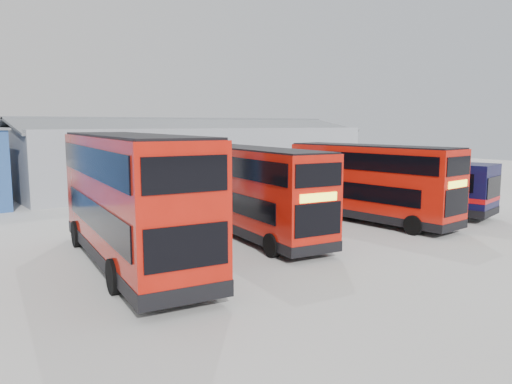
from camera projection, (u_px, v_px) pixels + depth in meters
name	position (u px, v px, depth m)	size (l,w,h in m)	color
ground_plane	(255.00, 235.00, 24.17)	(120.00, 120.00, 0.00)	#AFAEA9
maintenance_shed	(192.00, 155.00, 44.41)	(30.50, 12.00, 5.89)	#90949D
double_decker_left	(130.00, 201.00, 18.67)	(4.47, 12.02, 4.97)	#BA160A
double_decker_centre	(255.00, 193.00, 23.41)	(3.81, 10.28, 4.25)	#BA160A
double_decker_right	(371.00, 184.00, 27.20)	(3.01, 10.10, 4.22)	#BA160A
single_decker_blue	(394.00, 186.00, 30.85)	(4.99, 11.91, 3.15)	black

